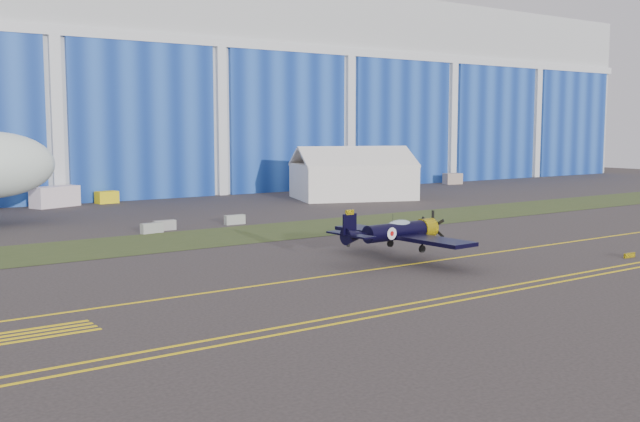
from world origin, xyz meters
TOP-DOWN VIEW (x-y plane):
  - ground at (0.00, 0.00)m, footprint 260.00×260.00m
  - grass_median at (0.00, 14.00)m, footprint 260.00×10.00m
  - hangar at (0.00, 71.79)m, footprint 220.00×45.70m
  - taxiway_centreline at (0.00, -5.00)m, footprint 200.00×0.20m
  - edge_line_near at (0.00, -14.50)m, footprint 80.00×0.20m
  - edge_line_far at (0.00, -13.50)m, footprint 80.00×0.20m
  - hold_short_ladder at (-18.00, -8.10)m, footprint 6.00×2.40m
  - guard_board_right at (22.00, -12.00)m, footprint 1.20×0.15m
  - warbird at (7.52, -3.48)m, footprint 10.38×12.30m
  - tent at (33.46, 34.88)m, footprint 17.53×15.16m
  - shipping_container at (-1.30, 46.50)m, footprint 5.98×4.14m
  - tug at (5.10, 47.29)m, footprint 2.69×1.85m
  - gse_box at (62.28, 45.33)m, footprint 3.21×2.10m
  - barrier_a at (-0.77, 19.25)m, footprint 2.07×0.89m
  - barrier_b at (0.92, 20.36)m, footprint 2.01×0.63m
  - barrier_c at (8.10, 20.44)m, footprint 2.02×0.65m

SIDE VIEW (x-z plane):
  - ground at x=0.00m, z-range 0.00..0.00m
  - taxiway_centreline at x=0.00m, z-range 0.00..0.02m
  - edge_line_near at x=0.00m, z-range 0.00..0.02m
  - edge_line_far at x=0.00m, z-range 0.00..0.02m
  - hold_short_ladder at x=-18.00m, z-range 0.00..0.02m
  - grass_median at x=0.00m, z-range 0.01..0.03m
  - guard_board_right at x=22.00m, z-range 0.00..0.35m
  - barrier_a at x=-0.77m, z-range 0.00..0.90m
  - barrier_b at x=0.92m, z-range 0.00..0.90m
  - barrier_c at x=8.10m, z-range 0.00..0.90m
  - tug at x=5.10m, z-range 0.00..1.48m
  - gse_box at x=62.28m, z-range 0.00..1.78m
  - shipping_container at x=-1.30m, z-range 0.00..2.41m
  - warbird at x=7.52m, z-range 0.32..3.82m
  - tent at x=33.46m, z-range 0.00..6.85m
  - hangar at x=0.00m, z-range -0.04..29.96m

